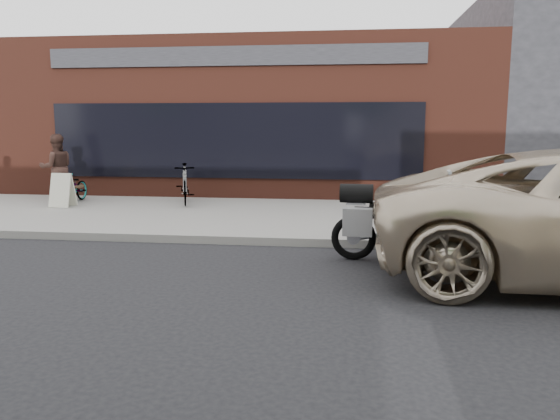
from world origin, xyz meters
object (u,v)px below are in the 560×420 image
object	(u,v)px
motorcycle	(396,222)
cafe_patron_left	(57,168)
sandwich_sign	(62,190)
cafe_table	(69,187)
bicycle_front	(72,187)
bicycle_rear	(185,184)

from	to	relation	value
motorcycle	cafe_patron_left	xyz separation A→B (m)	(-8.30, 4.79, 0.38)
sandwich_sign	cafe_table	xyz separation A→B (m)	(-0.29, 0.86, -0.03)
motorcycle	cafe_table	world-z (taller)	motorcycle
motorcycle	cafe_table	distance (m)	9.23
motorcycle	bicycle_front	xyz separation A→B (m)	(-7.77, 4.52, -0.09)
cafe_table	bicycle_front	bearing A→B (deg)	-47.10
bicycle_front	cafe_table	size ratio (longest dim) A/B	2.09
motorcycle	sandwich_sign	distance (m)	8.56
motorcycle	bicycle_front	size ratio (longest dim) A/B	1.54
bicycle_front	cafe_table	distance (m)	0.25
bicycle_rear	sandwich_sign	distance (m)	2.94
bicycle_rear	cafe_patron_left	world-z (taller)	cafe_patron_left
motorcycle	cafe_table	bearing A→B (deg)	153.94
sandwich_sign	motorcycle	bearing A→B (deg)	-23.19
bicycle_front	cafe_patron_left	size ratio (longest dim) A/B	0.87
cafe_table	sandwich_sign	bearing A→B (deg)	-71.55
motorcycle	sandwich_sign	world-z (taller)	motorcycle
cafe_table	motorcycle	bearing A→B (deg)	-30.64
bicycle_rear	motorcycle	bearing A→B (deg)	-60.91
bicycle_rear	cafe_table	world-z (taller)	bicycle_rear
bicycle_front	cafe_patron_left	world-z (taller)	cafe_patron_left
bicycle_front	bicycle_rear	xyz separation A→B (m)	(2.93, 0.20, 0.11)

